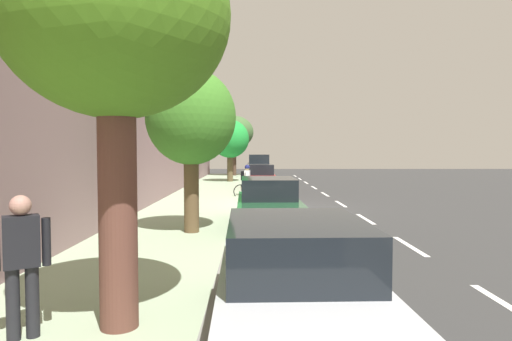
{
  "coord_description": "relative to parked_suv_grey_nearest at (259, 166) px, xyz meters",
  "views": [
    {
      "loc": [
        1.32,
        17.6,
        2.33
      ],
      "look_at": [
        1.2,
        -3.39,
        1.37
      ],
      "focal_mm": 30.67,
      "sensor_mm": 36.0,
      "label": 1
    }
  ],
  "objects": [
    {
      "name": "curb_edge",
      "position": [
        1.02,
        19.84,
        -0.95
      ],
      "size": [
        0.16,
        46.83,
        0.15
      ],
      "primitive_type": "cube",
      "color": "gray",
      "rests_on": "ground"
    },
    {
      "name": "lane_stripe_bike_edge",
      "position": [
        -0.45,
        19.84,
        -1.02
      ],
      "size": [
        0.12,
        46.83,
        0.01
      ],
      "primitive_type": "cube",
      "color": "white",
      "rests_on": "ground"
    },
    {
      "name": "ground",
      "position": [
        -0.87,
        19.84,
        -1.03
      ],
      "size": [
        74.92,
        74.92,
        0.0
      ],
      "primitive_type": "plane",
      "color": "#323232"
    },
    {
      "name": "parked_sedan_silver_far",
      "position": [
        -0.04,
        32.41,
        -0.27
      ],
      "size": [
        1.93,
        4.45,
        1.52
      ],
      "color": "#B7BABF",
      "rests_on": "ground"
    },
    {
      "name": "parked_suv_grey_nearest",
      "position": [
        0.0,
        0.0,
        0.0
      ],
      "size": [
        2.01,
        4.72,
        1.99
      ],
      "color": "slate",
      "rests_on": "ground"
    },
    {
      "name": "street_tree_mid_block",
      "position": [
        2.11,
        6.68,
        2.09
      ],
      "size": [
        2.68,
        2.68,
        4.35
      ],
      "color": "brown",
      "rests_on": "sidewalk"
    },
    {
      "name": "street_tree_near_cyclist",
      "position": [
        2.11,
        -0.73,
        2.89
      ],
      "size": [
        3.31,
        3.31,
        5.2
      ],
      "color": "#4D3629",
      "rests_on": "sidewalk"
    },
    {
      "name": "lane_stripe_centre",
      "position": [
        -3.35,
        18.53,
        -1.02
      ],
      "size": [
        0.14,
        44.2,
        0.01
      ],
      "color": "white",
      "rests_on": "ground"
    },
    {
      "name": "bicycle_at_curb",
      "position": [
        0.56,
        16.78,
        -0.65
      ],
      "size": [
        1.73,
        0.51,
        0.77
      ],
      "color": "black",
      "rests_on": "ground"
    },
    {
      "name": "street_tree_corner",
      "position": [
        2.11,
        32.13,
        2.86
      ],
      "size": [
        2.77,
        2.77,
        5.07
      ],
      "color": "brown",
      "rests_on": "sidewalk"
    },
    {
      "name": "pedestrian_on_phone",
      "position": [
        3.12,
        32.46,
        0.07
      ],
      "size": [
        0.55,
        0.39,
        1.67
      ],
      "color": "black",
      "rests_on": "sidewalk"
    },
    {
      "name": "sidewalk",
      "position": [
        2.84,
        19.84,
        -0.95
      ],
      "size": [
        3.46,
        46.83,
        0.15
      ],
      "primitive_type": "cube",
      "color": "#9CAE8C",
      "rests_on": "ground"
    },
    {
      "name": "parked_sedan_red_second",
      "position": [
        0.08,
        11.9,
        -0.27
      ],
      "size": [
        1.88,
        4.42,
        1.52
      ],
      "color": "maroon",
      "rests_on": "ground"
    },
    {
      "name": "cyclist_with_backpack",
      "position": [
        0.79,
        16.32,
        -0.03
      ],
      "size": [
        0.45,
        0.61,
        1.64
      ],
      "color": "#C6B284",
      "rests_on": "ground"
    },
    {
      "name": "building_facade",
      "position": [
        4.82,
        19.84,
        1.52
      ],
      "size": [
        0.5,
        46.83,
        5.09
      ],
      "primitive_type": "cube",
      "color": "gray",
      "rests_on": "ground"
    },
    {
      "name": "parked_sedan_green_mid",
      "position": [
        0.02,
        24.65,
        -0.27
      ],
      "size": [
        1.91,
        4.44,
        1.52
      ],
      "color": "#1E512D",
      "rests_on": "ground"
    },
    {
      "name": "street_tree_far_end",
      "position": [
        2.11,
        25.83,
        2.14
      ],
      "size": [
        2.38,
        2.38,
        4.34
      ],
      "color": "brown",
      "rests_on": "sidewalk"
    }
  ]
}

